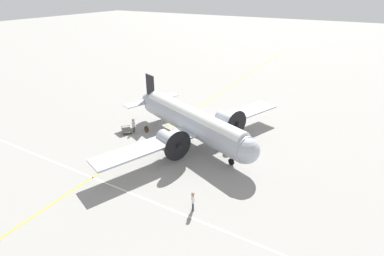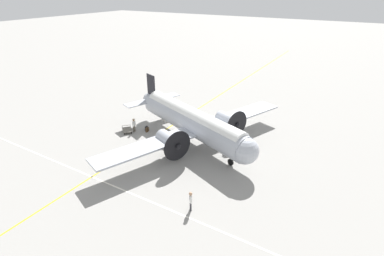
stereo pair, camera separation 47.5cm
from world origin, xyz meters
name	(u,v)px [view 1 (the left image)]	position (x,y,z in m)	size (l,w,h in m)	color
ground_plane	(192,142)	(0.00, 0.00, 0.00)	(300.00, 300.00, 0.00)	gray
apron_line_eastwest	(160,133)	(0.00, 4.51, 0.00)	(120.00, 0.16, 0.01)	gold
apron_line_northsouth	(130,193)	(-10.92, 0.00, 0.00)	(0.16, 120.00, 0.01)	silver
airliner_main	(195,123)	(-0.16, -0.42, 2.61)	(23.61, 18.89, 6.07)	#ADB2BC
crew_foreground	(193,199)	(-10.05, -5.89, 1.06)	(0.48, 0.42, 1.74)	#2D2D33
passenger_boarding	(133,124)	(-1.36, 7.49, 1.07)	(0.58, 0.29, 1.71)	#473D2D
suitcase_near_door	(147,130)	(-0.55, 6.14, 0.28)	(0.48, 0.18, 0.60)	#47331E
suitcase_upright_spare	(146,129)	(-0.31, 6.45, 0.28)	(0.43, 0.16, 0.60)	#232328
baggage_cart	(127,130)	(-1.88, 8.22, 0.27)	(1.88, 1.93, 0.56)	#6B665B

